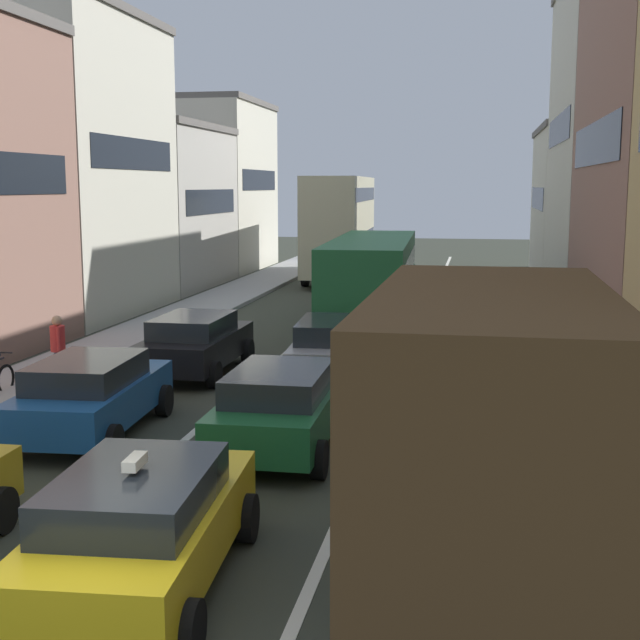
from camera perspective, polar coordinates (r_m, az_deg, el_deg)
sidewalk_left at (r=29.30m, az=-10.09°, el=-0.21°), size 2.60×64.00×0.14m
lane_stripe_left at (r=27.96m, az=-0.45°, el=-0.64°), size 0.16×60.00×0.01m
lane_stripe_right at (r=27.53m, az=6.52°, el=-0.85°), size 0.16×60.00×0.01m
building_row_left at (r=32.08m, az=-18.70°, el=8.86°), size 7.20×43.90×11.07m
removalist_box_truck at (r=10.07m, az=11.14°, el=-6.61°), size 2.75×7.72×3.58m
taxi_centre_lane_front at (r=10.31m, az=-11.74°, el=-13.16°), size 2.30×4.41×1.66m
sedan_centre_lane_second at (r=15.23m, az=-2.58°, el=-5.71°), size 2.10×4.32×1.49m
wagon_left_lane_second at (r=16.63m, az=-14.93°, el=-4.76°), size 2.27×4.40×1.49m
hatchback_centre_lane_third at (r=20.63m, az=0.93°, el=-1.83°), size 2.28×4.40×1.49m
sedan_left_lane_third at (r=21.51m, az=-8.26°, el=-1.48°), size 2.06×4.30×1.49m
sedan_right_lane_behind_truck at (r=17.27m, az=10.29°, el=-4.09°), size 2.13×4.33×1.49m
wagon_right_lane_far at (r=23.12m, az=9.88°, el=-0.80°), size 2.14×4.34×1.49m
bus_mid_queue_primary at (r=28.76m, az=3.47°, el=3.14°), size 3.14×10.60×2.90m
bus_far_queue_secondary at (r=42.76m, az=1.35°, el=6.47°), size 3.12×10.59×5.06m
pedestrian_mid_sidewalk at (r=20.93m, az=-16.98°, el=-1.65°), size 0.35×0.46×1.66m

